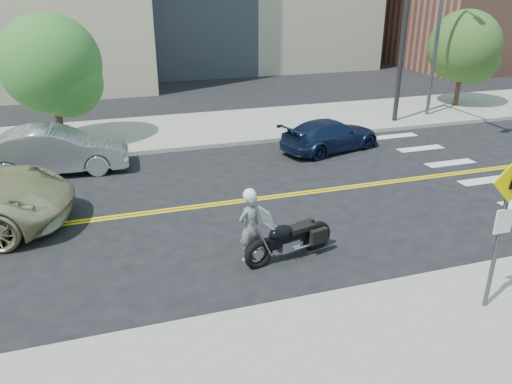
{
  "coord_description": "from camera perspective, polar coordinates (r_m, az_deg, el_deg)",
  "views": [
    {
      "loc": [
        -2.2,
        -12.36,
        5.68
      ],
      "look_at": [
        1.05,
        -2.21,
        1.2
      ],
      "focal_mm": 35.0,
      "sensor_mm": 36.0,
      "label": 1
    }
  ],
  "objects": [
    {
      "name": "ground_plane",
      "position": [
        13.78,
        -6.96,
        -1.72
      ],
      "size": [
        120.0,
        120.0,
        0.0
      ],
      "primitive_type": "plane",
      "color": "black",
      "rests_on": "ground"
    },
    {
      "name": "parked_car_blue",
      "position": [
        18.43,
        8.52,
        6.45
      ],
      "size": [
        4.19,
        2.56,
        1.13
      ],
      "primitive_type": "imported",
      "rotation": [
        0.0,
        0.0,
        1.84
      ],
      "color": "#172345",
      "rests_on": "ground"
    },
    {
      "name": "traffic_light",
      "position": [
        21.31,
        18.25,
        19.04
      ],
      "size": [
        0.28,
        4.5,
        7.0
      ],
      "color": "black",
      "rests_on": "sidewalk_far"
    },
    {
      "name": "sidewalk_far",
      "position": [
        20.75,
        -11.06,
        6.71
      ],
      "size": [
        60.0,
        5.0,
        0.15
      ],
      "primitive_type": "cube",
      "color": "#9E9B91",
      "rests_on": "ground_plane"
    },
    {
      "name": "tree_far_a",
      "position": [
        19.47,
        -22.42,
        13.35
      ],
      "size": [
        3.51,
        3.51,
        4.8
      ],
      "rotation": [
        0.0,
        0.0,
        -0.02
      ],
      "color": "#382619",
      "rests_on": "ground"
    },
    {
      "name": "lamp_post",
      "position": [
        23.66,
        20.2,
        17.8
      ],
      "size": [
        0.16,
        0.16,
        8.0
      ],
      "primitive_type": "cylinder",
      "color": "#4C4C51",
      "rests_on": "sidewalk_far"
    },
    {
      "name": "pedestrian_sign",
      "position": [
        9.56,
        26.45,
        -2.64
      ],
      "size": [
        0.78,
        0.08,
        3.0
      ],
      "color": "#4C4C51",
      "rests_on": "sidewalk_near"
    },
    {
      "name": "tree_far_b",
      "position": [
        26.26,
        22.72,
        15.11
      ],
      "size": [
        3.32,
        3.32,
        4.59
      ],
      "rotation": [
        0.0,
        0.0,
        -0.31
      ],
      "color": "#382619",
      "rests_on": "ground"
    },
    {
      "name": "parked_car_silver",
      "position": [
        17.21,
        -22.0,
        4.45
      ],
      "size": [
        4.61,
        1.86,
        1.49
      ],
      "primitive_type": "imported",
      "rotation": [
        0.0,
        0.0,
        1.51
      ],
      "color": "#9EA0A5",
      "rests_on": "ground"
    },
    {
      "name": "motorcyclist",
      "position": [
        10.8,
        -0.73,
        -3.8
      ],
      "size": [
        0.69,
        0.59,
        1.7
      ],
      "rotation": [
        0.0,
        0.0,
        3.57
      ],
      "color": "#BBBCC1",
      "rests_on": "ground"
    },
    {
      "name": "motorcycle",
      "position": [
        11.0,
        3.9,
        -4.37
      ],
      "size": [
        2.3,
        1.18,
        1.34
      ],
      "primitive_type": null,
      "rotation": [
        0.0,
        0.0,
        0.25
      ],
      "color": "black",
      "rests_on": "ground"
    }
  ]
}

